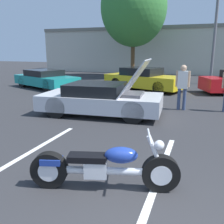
{
  "coord_description": "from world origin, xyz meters",
  "views": [
    {
      "loc": [
        0.32,
        -2.16,
        2.19
      ],
      "look_at": [
        -1.6,
        3.12,
        0.8
      ],
      "focal_mm": 40.0,
      "sensor_mm": 36.0,
      "label": 1
    }
  ],
  "objects_px": {
    "tree_background": "(134,8)",
    "spectator_by_show_car": "(183,84)",
    "parked_car_left_row": "(46,79)",
    "parked_car_mid_row": "(143,79)",
    "show_car_hood_open": "(101,99)",
    "motorcycle": "(104,167)",
    "light_pole": "(218,8)"
  },
  "relations": [
    {
      "from": "light_pole",
      "to": "tree_background",
      "type": "relative_size",
      "value": 1.04
    },
    {
      "from": "parked_car_mid_row",
      "to": "parked_car_left_row",
      "type": "bearing_deg",
      "value": -148.21
    },
    {
      "from": "show_car_hood_open",
      "to": "parked_car_left_row",
      "type": "height_order",
      "value": "show_car_hood_open"
    },
    {
      "from": "tree_background",
      "to": "parked_car_left_row",
      "type": "distance_m",
      "value": 9.53
    },
    {
      "from": "motorcycle",
      "to": "parked_car_left_row",
      "type": "distance_m",
      "value": 11.9
    },
    {
      "from": "spectator_by_show_car",
      "to": "light_pole",
      "type": "bearing_deg",
      "value": 81.47
    },
    {
      "from": "tree_background",
      "to": "parked_car_left_row",
      "type": "height_order",
      "value": "tree_background"
    },
    {
      "from": "light_pole",
      "to": "motorcycle",
      "type": "distance_m",
      "value": 15.26
    },
    {
      "from": "light_pole",
      "to": "spectator_by_show_car",
      "type": "xyz_separation_m",
      "value": [
        -1.25,
        -8.32,
        -3.77
      ]
    },
    {
      "from": "spectator_by_show_car",
      "to": "show_car_hood_open",
      "type": "bearing_deg",
      "value": -146.88
    },
    {
      "from": "tree_background",
      "to": "parked_car_mid_row",
      "type": "height_order",
      "value": "tree_background"
    },
    {
      "from": "light_pole",
      "to": "motorcycle",
      "type": "xyz_separation_m",
      "value": [
        -1.93,
        -14.49,
        -4.39
      ]
    },
    {
      "from": "tree_background",
      "to": "spectator_by_show_car",
      "type": "height_order",
      "value": "tree_background"
    },
    {
      "from": "motorcycle",
      "to": "parked_car_left_row",
      "type": "height_order",
      "value": "parked_car_left_row"
    },
    {
      "from": "light_pole",
      "to": "parked_car_left_row",
      "type": "distance_m",
      "value": 11.53
    },
    {
      "from": "show_car_hood_open",
      "to": "parked_car_mid_row",
      "type": "distance_m",
      "value": 6.1
    },
    {
      "from": "motorcycle",
      "to": "parked_car_mid_row",
      "type": "bearing_deg",
      "value": 83.58
    },
    {
      "from": "show_car_hood_open",
      "to": "parked_car_mid_row",
      "type": "height_order",
      "value": "show_car_hood_open"
    },
    {
      "from": "spectator_by_show_car",
      "to": "tree_background",
      "type": "bearing_deg",
      "value": 114.5
    },
    {
      "from": "parked_car_mid_row",
      "to": "spectator_by_show_car",
      "type": "distance_m",
      "value": 5.09
    },
    {
      "from": "motorcycle",
      "to": "show_car_hood_open",
      "type": "bearing_deg",
      "value": 96.76
    },
    {
      "from": "light_pole",
      "to": "show_car_hood_open",
      "type": "bearing_deg",
      "value": -110.9
    },
    {
      "from": "light_pole",
      "to": "tree_background",
      "type": "height_order",
      "value": "light_pole"
    },
    {
      "from": "motorcycle",
      "to": "light_pole",
      "type": "bearing_deg",
      "value": 66.34
    },
    {
      "from": "light_pole",
      "to": "tree_background",
      "type": "bearing_deg",
      "value": 159.4
    },
    {
      "from": "parked_car_mid_row",
      "to": "show_car_hood_open",
      "type": "bearing_deg",
      "value": -72.04
    },
    {
      "from": "parked_car_left_row",
      "to": "parked_car_mid_row",
      "type": "distance_m",
      "value": 5.8
    },
    {
      "from": "show_car_hood_open",
      "to": "spectator_by_show_car",
      "type": "bearing_deg",
      "value": 28.11
    },
    {
      "from": "light_pole",
      "to": "spectator_by_show_car",
      "type": "height_order",
      "value": "light_pole"
    },
    {
      "from": "light_pole",
      "to": "parked_car_left_row",
      "type": "height_order",
      "value": "light_pole"
    },
    {
      "from": "parked_car_left_row",
      "to": "parked_car_mid_row",
      "type": "xyz_separation_m",
      "value": [
        5.65,
        1.3,
        0.06
      ]
    },
    {
      "from": "light_pole",
      "to": "spectator_by_show_car",
      "type": "bearing_deg",
      "value": -98.53
    }
  ]
}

